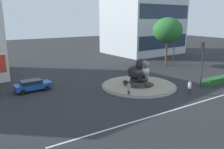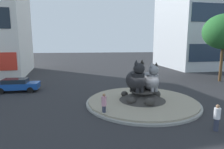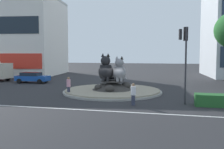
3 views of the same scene
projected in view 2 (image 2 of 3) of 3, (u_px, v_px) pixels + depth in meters
name	position (u px, v px, depth m)	size (l,w,h in m)	color
ground_plane	(142.00, 103.00, 17.47)	(160.00, 160.00, 0.00)	#28282B
roundabout_island	(142.00, 99.00, 17.40)	(9.94, 9.94, 1.22)	gray
cat_statue_black	(136.00, 79.00, 16.85)	(1.96, 2.90, 2.76)	black
cat_statue_grey	(150.00, 80.00, 17.20)	(1.83, 2.64, 2.49)	gray
broadleaf_tree_behind_island	(224.00, 32.00, 26.04)	(5.50, 5.50, 9.07)	brown
pedestrian_pink_shirt	(104.00, 104.00, 14.28)	(0.37, 0.37, 1.74)	#33384C
pedestrian_white_shirt	(217.00, 117.00, 11.96)	(0.39, 0.39, 1.69)	#33384C
hatchback_near_shophouse	(17.00, 85.00, 21.42)	(4.49, 2.13, 1.43)	#19479E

